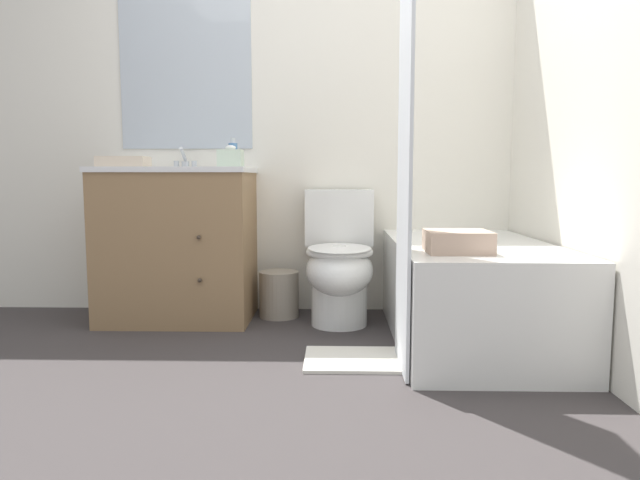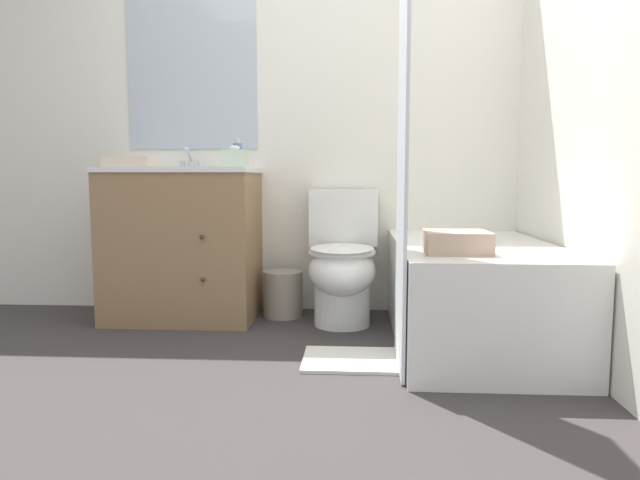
{
  "view_description": "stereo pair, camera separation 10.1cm",
  "coord_description": "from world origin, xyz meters",
  "px_view_note": "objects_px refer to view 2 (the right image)",
  "views": [
    {
      "loc": [
        0.13,
        -2.04,
        0.84
      ],
      "look_at": [
        0.06,
        0.68,
        0.54
      ],
      "focal_mm": 32.0,
      "sensor_mm": 36.0,
      "label": 1
    },
    {
      "loc": [
        0.23,
        -2.03,
        0.84
      ],
      "look_at": [
        0.06,
        0.68,
        0.54
      ],
      "focal_mm": 32.0,
      "sensor_mm": 36.0,
      "label": 2
    }
  ],
  "objects_px": {
    "vanity_cabinet": "(183,242)",
    "wastebasket": "(283,294)",
    "hand_towel_folded": "(129,162)",
    "bathtub": "(472,293)",
    "soap_dispenser": "(238,155)",
    "toilet": "(342,263)",
    "tissue_box": "(235,158)",
    "bath_mat": "(352,360)",
    "sink_faucet": "(191,162)",
    "bath_towel_folded": "(457,242)"
  },
  "relations": [
    {
      "from": "toilet",
      "to": "wastebasket",
      "type": "xyz_separation_m",
      "value": [
        -0.36,
        0.15,
        -0.21
      ]
    },
    {
      "from": "wastebasket",
      "to": "hand_towel_folded",
      "type": "bearing_deg",
      "value": -167.03
    },
    {
      "from": "toilet",
      "to": "hand_towel_folded",
      "type": "height_order",
      "value": "hand_towel_folded"
    },
    {
      "from": "bathtub",
      "to": "soap_dispenser",
      "type": "bearing_deg",
      "value": 159.49
    },
    {
      "from": "tissue_box",
      "to": "bath_mat",
      "type": "relative_size",
      "value": 0.3
    },
    {
      "from": "tissue_box",
      "to": "hand_towel_folded",
      "type": "distance_m",
      "value": 0.59
    },
    {
      "from": "hand_towel_folded",
      "to": "soap_dispenser",
      "type": "bearing_deg",
      "value": 17.63
    },
    {
      "from": "wastebasket",
      "to": "soap_dispenser",
      "type": "distance_m",
      "value": 0.87
    },
    {
      "from": "toilet",
      "to": "wastebasket",
      "type": "height_order",
      "value": "toilet"
    },
    {
      "from": "tissue_box",
      "to": "hand_towel_folded",
      "type": "xyz_separation_m",
      "value": [
        -0.58,
        -0.1,
        -0.02
      ]
    },
    {
      "from": "bathtub",
      "to": "sink_faucet",
      "type": "bearing_deg",
      "value": 159.13
    },
    {
      "from": "vanity_cabinet",
      "to": "bathtub",
      "type": "xyz_separation_m",
      "value": [
        1.6,
        -0.42,
        -0.2
      ]
    },
    {
      "from": "bathtub",
      "to": "hand_towel_folded",
      "type": "distance_m",
      "value": 2.0
    },
    {
      "from": "bath_mat",
      "to": "hand_towel_folded",
      "type": "bearing_deg",
      "value": 153.36
    },
    {
      "from": "vanity_cabinet",
      "to": "toilet",
      "type": "relative_size",
      "value": 1.17
    },
    {
      "from": "wastebasket",
      "to": "soap_dispenser",
      "type": "height_order",
      "value": "soap_dispenser"
    },
    {
      "from": "toilet",
      "to": "bath_mat",
      "type": "bearing_deg",
      "value": -84.61
    },
    {
      "from": "bath_mat",
      "to": "toilet",
      "type": "bearing_deg",
      "value": 95.39
    },
    {
      "from": "tissue_box",
      "to": "bath_mat",
      "type": "bearing_deg",
      "value": -46.93
    },
    {
      "from": "vanity_cabinet",
      "to": "bathtub",
      "type": "bearing_deg",
      "value": -14.53
    },
    {
      "from": "bathtub",
      "to": "bath_mat",
      "type": "bearing_deg",
      "value": -150.56
    },
    {
      "from": "bath_towel_folded",
      "to": "tissue_box",
      "type": "bearing_deg",
      "value": 145.58
    },
    {
      "from": "bath_mat",
      "to": "bathtub",
      "type": "bearing_deg",
      "value": 29.44
    },
    {
      "from": "soap_dispenser",
      "to": "bath_towel_folded",
      "type": "xyz_separation_m",
      "value": [
        1.13,
        -0.86,
        -0.41
      ]
    },
    {
      "from": "wastebasket",
      "to": "hand_towel_folded",
      "type": "relative_size",
      "value": 1.03
    },
    {
      "from": "sink_faucet",
      "to": "hand_towel_folded",
      "type": "distance_m",
      "value": 0.41
    },
    {
      "from": "tissue_box",
      "to": "bathtub",
      "type": "bearing_deg",
      "value": -17.02
    },
    {
      "from": "toilet",
      "to": "tissue_box",
      "type": "relative_size",
      "value": 5.66
    },
    {
      "from": "vanity_cabinet",
      "to": "wastebasket",
      "type": "xyz_separation_m",
      "value": [
        0.58,
        0.07,
        -0.32
      ]
    },
    {
      "from": "soap_dispenser",
      "to": "vanity_cabinet",
      "type": "bearing_deg",
      "value": -168.48
    },
    {
      "from": "bathtub",
      "to": "tissue_box",
      "type": "bearing_deg",
      "value": 162.98
    },
    {
      "from": "soap_dispenser",
      "to": "wastebasket",
      "type": "bearing_deg",
      "value": 2.04
    },
    {
      "from": "bathtub",
      "to": "bath_towel_folded",
      "type": "bearing_deg",
      "value": -111.84
    },
    {
      "from": "hand_towel_folded",
      "to": "bath_towel_folded",
      "type": "height_order",
      "value": "hand_towel_folded"
    },
    {
      "from": "sink_faucet",
      "to": "bath_towel_folded",
      "type": "relative_size",
      "value": 0.52
    },
    {
      "from": "vanity_cabinet",
      "to": "wastebasket",
      "type": "relative_size",
      "value": 3.24
    },
    {
      "from": "vanity_cabinet",
      "to": "wastebasket",
      "type": "height_order",
      "value": "vanity_cabinet"
    },
    {
      "from": "toilet",
      "to": "bathtub",
      "type": "xyz_separation_m",
      "value": [
        0.66,
        -0.34,
        -0.09
      ]
    },
    {
      "from": "toilet",
      "to": "bath_towel_folded",
      "type": "xyz_separation_m",
      "value": [
        0.51,
        -0.72,
        0.21
      ]
    },
    {
      "from": "wastebasket",
      "to": "vanity_cabinet",
      "type": "bearing_deg",
      "value": -172.7
    },
    {
      "from": "bathtub",
      "to": "soap_dispenser",
      "type": "relative_size",
      "value": 8.11
    },
    {
      "from": "bathtub",
      "to": "soap_dispenser",
      "type": "distance_m",
      "value": 1.55
    },
    {
      "from": "hand_towel_folded",
      "to": "tissue_box",
      "type": "bearing_deg",
      "value": 9.43
    },
    {
      "from": "soap_dispenser",
      "to": "sink_faucet",
      "type": "bearing_deg",
      "value": 157.72
    },
    {
      "from": "vanity_cabinet",
      "to": "bath_mat",
      "type": "bearing_deg",
      "value": -36.9
    },
    {
      "from": "vanity_cabinet",
      "to": "sink_faucet",
      "type": "relative_size",
      "value": 6.29
    },
    {
      "from": "tissue_box",
      "to": "toilet",
      "type": "bearing_deg",
      "value": -5.17
    },
    {
      "from": "tissue_box",
      "to": "soap_dispenser",
      "type": "bearing_deg",
      "value": 90.93
    },
    {
      "from": "soap_dispenser",
      "to": "bath_towel_folded",
      "type": "bearing_deg",
      "value": -37.3
    },
    {
      "from": "bathtub",
      "to": "vanity_cabinet",
      "type": "bearing_deg",
      "value": 165.47
    }
  ]
}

